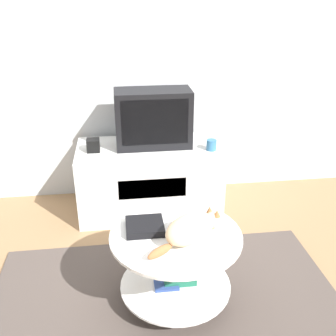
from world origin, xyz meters
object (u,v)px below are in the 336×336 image
speaker (93,145)px  cat (192,228)px  tv (153,118)px  dvd_box (145,226)px

speaker → cat: bearing=-63.8°
tv → dvd_box: 1.11m
tv → cat: 1.21m
tv → dvd_box: size_ratio=2.79×
tv → dvd_box: bearing=-98.2°
dvd_box → cat: 0.27m
tv → cat: (0.09, -1.18, -0.23)m
dvd_box → cat: size_ratio=0.47×
tv → dvd_box: tv is taller
tv → speaker: bearing=-172.3°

